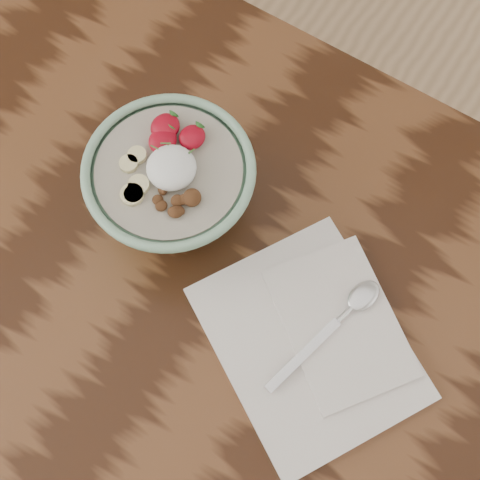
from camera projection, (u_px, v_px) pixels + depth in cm
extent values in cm
cube|color=black|center=(181.00, 303.00, 88.64)|extent=(160.00, 90.00, 4.00)
cylinder|color=#4C2D19|center=(21.00, 43.00, 148.32)|extent=(7.00, 7.00, 71.00)
cylinder|color=#86B595|center=(176.00, 206.00, 90.67)|extent=(9.36, 9.36, 1.34)
torus|color=#86B595|center=(168.00, 170.00, 80.45)|extent=(21.28, 21.28, 1.23)
cylinder|color=#BAB09A|center=(169.00, 172.00, 81.08)|extent=(18.05, 18.05, 1.11)
ellipsoid|color=white|center=(171.00, 168.00, 79.38)|extent=(6.05, 6.05, 3.33)
ellipsoid|color=maroon|center=(163.00, 141.00, 80.94)|extent=(3.36, 3.70, 1.85)
cone|color=#286623|center=(170.00, 130.00, 81.11)|extent=(1.40, 1.03, 1.52)
ellipsoid|color=maroon|center=(165.00, 127.00, 81.57)|extent=(3.50, 3.85, 1.92)
cone|color=#286623|center=(172.00, 116.00, 81.75)|extent=(1.40, 1.03, 1.52)
ellipsoid|color=maroon|center=(192.00, 137.00, 81.17)|extent=(3.15, 3.47, 1.74)
cone|color=#286623|center=(198.00, 127.00, 81.31)|extent=(1.40, 1.03, 1.52)
cylinder|color=beige|center=(129.00, 164.00, 80.42)|extent=(2.29, 2.29, 0.70)
cylinder|color=beige|center=(132.00, 195.00, 78.98)|extent=(2.82, 2.82, 0.70)
cylinder|color=beige|center=(134.00, 194.00, 78.99)|extent=(2.36, 2.36, 0.70)
cylinder|color=beige|center=(139.00, 185.00, 79.43)|extent=(2.58, 2.58, 0.70)
cylinder|color=beige|center=(137.00, 155.00, 80.83)|extent=(2.31, 2.31, 0.70)
ellipsoid|color=#573019|center=(191.00, 197.00, 78.52)|extent=(2.72, 2.70, 1.58)
ellipsoid|color=#573019|center=(180.00, 210.00, 78.17)|extent=(1.59, 1.42, 0.79)
ellipsoid|color=#573019|center=(192.00, 198.00, 78.43)|extent=(3.14, 3.18, 1.58)
ellipsoid|color=#573019|center=(158.00, 200.00, 78.66)|extent=(1.83, 1.85, 1.03)
ellipsoid|color=#573019|center=(161.00, 206.00, 78.35)|extent=(2.02, 2.02, 0.74)
ellipsoid|color=#573019|center=(184.00, 179.00, 79.50)|extent=(1.99, 2.09, 0.93)
ellipsoid|color=#573019|center=(175.00, 212.00, 77.92)|extent=(2.32, 2.16, 1.19)
ellipsoid|color=#573019|center=(184.00, 199.00, 78.53)|extent=(1.87, 2.13, 0.98)
ellipsoid|color=#573019|center=(163.00, 189.00, 79.08)|extent=(1.87, 1.91, 1.13)
ellipsoid|color=#573019|center=(177.00, 201.00, 78.53)|extent=(2.14, 2.15, 1.25)
cylinder|color=#407631|center=(185.00, 158.00, 78.89)|extent=(0.26, 2.01, 0.25)
cylinder|color=#407631|center=(159.00, 162.00, 78.72)|extent=(0.44, 1.34, 0.23)
cylinder|color=#407631|center=(166.00, 143.00, 79.59)|extent=(1.15, 0.79, 0.22)
cylinder|color=#407631|center=(174.00, 161.00, 78.78)|extent=(1.28, 1.24, 0.24)
cylinder|color=#407631|center=(173.00, 160.00, 78.79)|extent=(1.01, 1.70, 0.24)
cylinder|color=#407631|center=(168.00, 149.00, 79.30)|extent=(0.73, 1.21, 0.22)
cylinder|color=#407631|center=(171.00, 160.00, 78.80)|extent=(1.10, 1.27, 0.23)
cylinder|color=#407631|center=(188.00, 154.00, 79.07)|extent=(0.64, 1.98, 0.25)
cylinder|color=#407631|center=(162.00, 175.00, 78.11)|extent=(1.23, 0.33, 0.22)
cylinder|color=#407631|center=(155.00, 148.00, 79.38)|extent=(1.35, 0.25, 0.23)
cube|color=white|center=(308.00, 343.00, 84.21)|extent=(34.41, 32.49, 1.04)
cube|color=white|center=(340.00, 323.00, 84.27)|extent=(23.99, 22.59, 0.63)
cube|color=silver|center=(303.00, 355.00, 82.32)|extent=(4.12, 12.24, 0.37)
cylinder|color=silver|center=(347.00, 312.00, 84.03)|extent=(1.50, 3.30, 0.75)
ellipsoid|color=silver|center=(363.00, 296.00, 84.65)|extent=(4.37, 5.56, 1.02)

